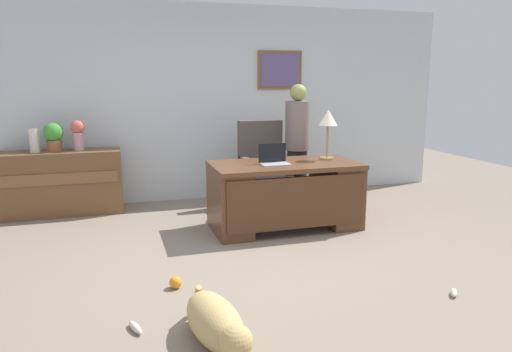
% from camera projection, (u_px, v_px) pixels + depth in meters
% --- Properties ---
extents(ground_plane, '(12.00, 12.00, 0.00)m').
position_uv_depth(ground_plane, '(273.00, 258.00, 4.60)').
color(ground_plane, gray).
extents(back_wall, '(7.00, 0.16, 2.70)m').
position_uv_depth(back_wall, '(214.00, 103.00, 6.77)').
color(back_wall, silver).
rests_on(back_wall, ground_plane).
extents(desk, '(1.66, 0.86, 0.76)m').
position_uv_depth(desk, '(285.00, 193.00, 5.45)').
color(desk, brown).
rests_on(desk, ground_plane).
extents(credenza, '(1.49, 0.50, 0.80)m').
position_uv_depth(credenza, '(61.00, 183.00, 6.04)').
color(credenza, brown).
rests_on(credenza, ground_plane).
extents(armchair, '(0.60, 0.59, 1.14)m').
position_uv_depth(armchair, '(264.00, 169.00, 6.38)').
color(armchair, '#564C47').
rests_on(armchair, ground_plane).
extents(person_standing, '(0.32, 0.32, 1.62)m').
position_uv_depth(person_standing, '(297.00, 146.00, 6.24)').
color(person_standing, '#262323').
rests_on(person_standing, ground_plane).
extents(dog_lying, '(0.41, 0.87, 0.30)m').
position_uv_depth(dog_lying, '(217.00, 323.00, 3.06)').
color(dog_lying, tan).
rests_on(dog_lying, ground_plane).
extents(laptop, '(0.32, 0.22, 0.22)m').
position_uv_depth(laptop, '(274.00, 159.00, 5.32)').
color(laptop, '#B2B5BA').
rests_on(laptop, desk).
extents(desk_lamp, '(0.22, 0.22, 0.58)m').
position_uv_depth(desk_lamp, '(328.00, 121.00, 5.56)').
color(desk_lamp, '#9E8447').
rests_on(desk_lamp, desk).
extents(vase_with_flowers, '(0.17, 0.17, 0.38)m').
position_uv_depth(vase_with_flowers, '(78.00, 133.00, 5.98)').
color(vase_with_flowers, '#BE8CA1').
rests_on(vase_with_flowers, credenza).
extents(vase_empty, '(0.12, 0.12, 0.29)m').
position_uv_depth(vase_empty, '(34.00, 140.00, 5.85)').
color(vase_empty, silver).
rests_on(vase_empty, credenza).
extents(potted_plant, '(0.24, 0.24, 0.36)m').
position_uv_depth(potted_plant, '(53.00, 136.00, 5.91)').
color(potted_plant, brown).
rests_on(potted_plant, credenza).
extents(dog_toy_ball, '(0.10, 0.10, 0.10)m').
position_uv_depth(dog_toy_ball, '(176.00, 282.00, 3.92)').
color(dog_toy_ball, orange).
rests_on(dog_toy_ball, ground_plane).
extents(dog_toy_bone, '(0.11, 0.20, 0.05)m').
position_uv_depth(dog_toy_bone, '(135.00, 327.00, 3.26)').
color(dog_toy_bone, beige).
rests_on(dog_toy_bone, ground_plane).
extents(dog_toy_plush, '(0.13, 0.14, 0.05)m').
position_uv_depth(dog_toy_plush, '(454.00, 293.00, 3.79)').
color(dog_toy_plush, beige).
rests_on(dog_toy_plush, ground_plane).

